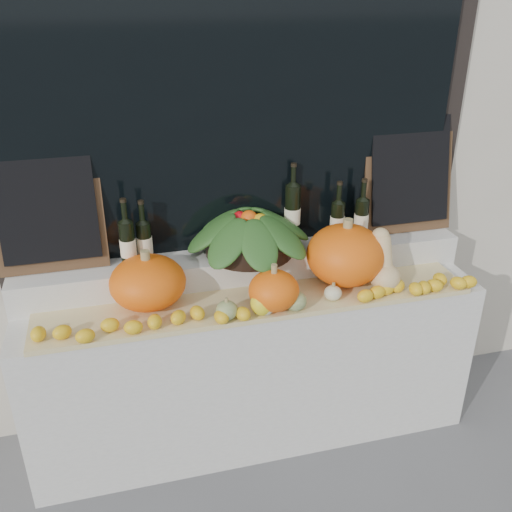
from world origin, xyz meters
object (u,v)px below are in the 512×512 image
butternut_squash (384,265)px  wine_bottle_tall (292,213)px  pumpkin_left (148,282)px  produce_bowl (249,232)px  pumpkin_right (346,255)px

butternut_squash → wine_bottle_tall: size_ratio=0.69×
pumpkin_left → produce_bowl: 0.57m
butternut_squash → wine_bottle_tall: (-0.36, 0.35, 0.17)m
pumpkin_right → wine_bottle_tall: (-0.20, 0.26, 0.14)m
pumpkin_left → pumpkin_right: size_ratio=0.91×
pumpkin_left → butternut_squash: (1.14, -0.12, -0.00)m
wine_bottle_tall → produce_bowl: bearing=-164.4°
pumpkin_left → produce_bowl: (0.53, 0.17, 0.12)m
produce_bowl → pumpkin_left: bearing=-162.2°
pumpkin_left → wine_bottle_tall: wine_bottle_tall is taller
butternut_squash → produce_bowl: bearing=154.9°
pumpkin_left → produce_bowl: produce_bowl is taller
butternut_squash → produce_bowl: size_ratio=0.43×
pumpkin_right → produce_bowl: (-0.45, 0.19, 0.09)m
pumpkin_left → butternut_squash: butternut_squash is taller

